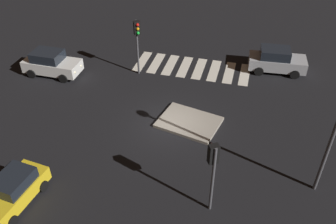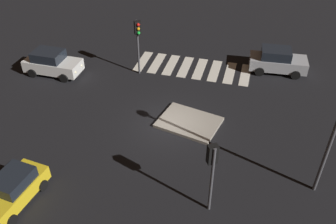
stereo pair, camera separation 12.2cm
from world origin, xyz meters
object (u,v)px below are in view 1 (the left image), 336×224
at_px(car_silver, 277,60).
at_px(traffic_light_east, 137,35).
at_px(car_white, 51,63).
at_px(traffic_light_west, 213,162).
at_px(traffic_island, 189,122).
at_px(car_yellow, 14,191).

bearing_deg(car_silver, traffic_light_east, -166.71).
bearing_deg(car_white, car_silver, 16.52).
bearing_deg(traffic_light_east, traffic_light_west, -1.04).
distance_m(traffic_island, traffic_light_west, 6.98).
xyz_separation_m(car_silver, traffic_light_west, (2.73, 13.92, 2.04)).
relative_size(car_yellow, car_white, 0.90).
distance_m(car_white, traffic_light_west, 16.35).
bearing_deg(traffic_light_west, traffic_light_east, 1.04).
height_order(traffic_island, traffic_light_east, traffic_light_east).
relative_size(traffic_island, car_yellow, 1.08).
bearing_deg(traffic_light_west, car_white, 23.21).
distance_m(traffic_island, car_yellow, 10.57).
distance_m(car_yellow, traffic_light_west, 9.50).
distance_m(traffic_light_east, traffic_light_west, 12.93).
relative_size(traffic_light_east, traffic_light_west, 1.08).
distance_m(car_silver, traffic_light_east, 10.54).
distance_m(car_yellow, car_silver, 19.87).
distance_m(car_white, traffic_light_east, 6.86).
bearing_deg(traffic_light_east, traffic_island, 10.75).
xyz_separation_m(car_yellow, traffic_light_west, (-9.01, -2.10, 2.15)).
relative_size(car_white, traffic_light_east, 1.00).
height_order(traffic_island, traffic_light_west, traffic_light_west).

